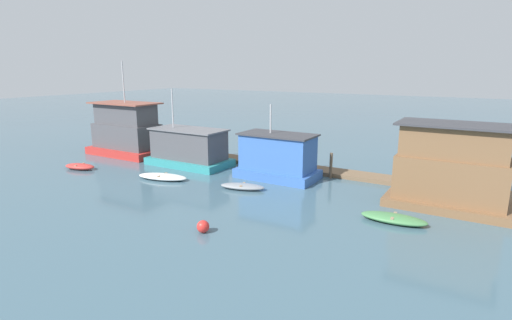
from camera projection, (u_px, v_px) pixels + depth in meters
name	position (u px, v px, depth m)	size (l,w,h in m)	color
ground_plane	(263.00, 175.00, 31.00)	(200.00, 200.00, 0.00)	#426070
dock_walkway	(281.00, 165.00, 33.53)	(42.40, 1.96, 0.30)	brown
houseboat_red	(127.00, 131.00, 38.07)	(7.34, 4.16, 8.76)	red
houseboat_teal	(189.00, 148.00, 33.87)	(7.10, 3.66, 6.42)	teal
houseboat_blue	(278.00, 157.00, 29.84)	(5.99, 3.31, 5.53)	#3866B7
houseboat_brown	(451.00, 169.00, 23.50)	(6.95, 4.14, 5.01)	brown
dinghy_red	(80.00, 166.00, 32.73)	(2.91, 1.78, 0.47)	red
dinghy_white	(163.00, 177.00, 29.75)	(4.16, 2.33, 0.41)	white
dinghy_grey	(243.00, 186.00, 27.33)	(3.31, 1.97, 0.40)	gray
dinghy_green	(394.00, 218.00, 21.47)	(3.53, 1.47, 0.44)	#47844C
mooring_post_centre	(219.00, 154.00, 35.13)	(0.26, 0.26, 1.41)	brown
mooring_post_near_left	(331.00, 166.00, 29.88)	(0.22, 0.22, 1.95)	brown
mooring_post_far_left	(166.00, 146.00, 38.24)	(0.26, 0.26, 1.70)	brown
buoy_red	(203.00, 227.00, 20.12)	(0.64, 0.64, 0.64)	red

